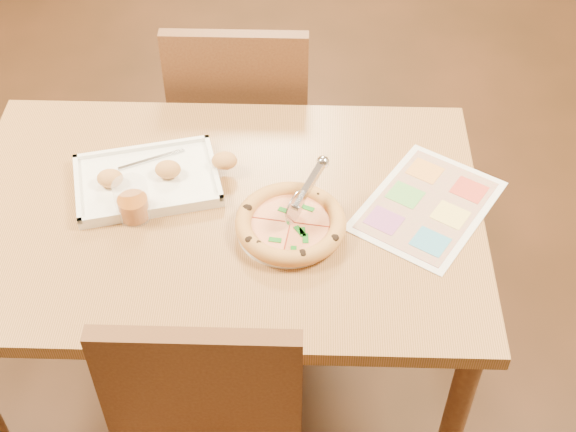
{
  "coord_description": "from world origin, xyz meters",
  "views": [
    {
      "loc": [
        0.21,
        -1.39,
        2.15
      ],
      "look_at": [
        0.17,
        -0.07,
        0.77
      ],
      "focal_mm": 50.0,
      "sensor_mm": 36.0,
      "label": 1
    }
  ],
  "objects_px": {
    "dining_table": "(223,233)",
    "pizza_cutter": "(304,193)",
    "appetizer_tray": "(152,179)",
    "menu": "(427,205)",
    "glass_tumbler": "(133,202)",
    "chair_far": "(241,108)",
    "plate": "(288,228)",
    "pizza": "(291,223)"
  },
  "relations": [
    {
      "from": "dining_table",
      "to": "plate",
      "type": "height_order",
      "value": "plate"
    },
    {
      "from": "pizza_cutter",
      "to": "menu",
      "type": "relative_size",
      "value": 0.42
    },
    {
      "from": "plate",
      "to": "menu",
      "type": "height_order",
      "value": "plate"
    },
    {
      "from": "appetizer_tray",
      "to": "menu",
      "type": "xyz_separation_m",
      "value": [
        0.7,
        -0.06,
        -0.01
      ]
    },
    {
      "from": "pizza_cutter",
      "to": "menu",
      "type": "bearing_deg",
      "value": -50.11
    },
    {
      "from": "glass_tumbler",
      "to": "menu",
      "type": "height_order",
      "value": "glass_tumbler"
    },
    {
      "from": "dining_table",
      "to": "plate",
      "type": "xyz_separation_m",
      "value": [
        0.17,
        -0.07,
        0.09
      ]
    },
    {
      "from": "dining_table",
      "to": "plate",
      "type": "bearing_deg",
      "value": -21.25
    },
    {
      "from": "chair_far",
      "to": "appetizer_tray",
      "type": "xyz_separation_m",
      "value": [
        -0.19,
        -0.51,
        0.17
      ]
    },
    {
      "from": "plate",
      "to": "menu",
      "type": "bearing_deg",
      "value": 15.03
    },
    {
      "from": "dining_table",
      "to": "menu",
      "type": "bearing_deg",
      "value": 3.08
    },
    {
      "from": "plate",
      "to": "appetizer_tray",
      "type": "distance_m",
      "value": 0.39
    },
    {
      "from": "plate",
      "to": "menu",
      "type": "relative_size",
      "value": 0.66
    },
    {
      "from": "dining_table",
      "to": "appetizer_tray",
      "type": "xyz_separation_m",
      "value": [
        -0.19,
        0.09,
        0.1
      ]
    },
    {
      "from": "pizza_cutter",
      "to": "glass_tumbler",
      "type": "xyz_separation_m",
      "value": [
        -0.42,
        -0.0,
        -0.04
      ]
    },
    {
      "from": "dining_table",
      "to": "chair_far",
      "type": "relative_size",
      "value": 2.77
    },
    {
      "from": "dining_table",
      "to": "chair_far",
      "type": "distance_m",
      "value": 0.61
    },
    {
      "from": "pizza_cutter",
      "to": "glass_tumbler",
      "type": "bearing_deg",
      "value": 120.07
    },
    {
      "from": "appetizer_tray",
      "to": "dining_table",
      "type": "bearing_deg",
      "value": -25.2
    },
    {
      "from": "appetizer_tray",
      "to": "plate",
      "type": "bearing_deg",
      "value": -23.36
    },
    {
      "from": "pizza_cutter",
      "to": "appetizer_tray",
      "type": "bearing_deg",
      "value": 103.83
    },
    {
      "from": "dining_table",
      "to": "chair_far",
      "type": "xyz_separation_m",
      "value": [
        -0.0,
        0.6,
        -0.07
      ]
    },
    {
      "from": "chair_far",
      "to": "dining_table",
      "type": "bearing_deg",
      "value": 90.0
    },
    {
      "from": "plate",
      "to": "glass_tumbler",
      "type": "height_order",
      "value": "glass_tumbler"
    },
    {
      "from": "menu",
      "to": "chair_far",
      "type": "bearing_deg",
      "value": 131.9
    },
    {
      "from": "dining_table",
      "to": "pizza_cutter",
      "type": "xyz_separation_m",
      "value": [
        0.21,
        -0.03,
        0.18
      ]
    },
    {
      "from": "plate",
      "to": "appetizer_tray",
      "type": "height_order",
      "value": "appetizer_tray"
    },
    {
      "from": "pizza",
      "to": "chair_far",
      "type": "bearing_deg",
      "value": 104.64
    },
    {
      "from": "plate",
      "to": "pizza_cutter",
      "type": "distance_m",
      "value": 0.1
    },
    {
      "from": "menu",
      "to": "pizza_cutter",
      "type": "bearing_deg",
      "value": -170.09
    },
    {
      "from": "pizza_cutter",
      "to": "appetizer_tray",
      "type": "distance_m",
      "value": 0.41
    },
    {
      "from": "pizza_cutter",
      "to": "glass_tumbler",
      "type": "distance_m",
      "value": 0.42
    },
    {
      "from": "appetizer_tray",
      "to": "menu",
      "type": "bearing_deg",
      "value": -4.87
    },
    {
      "from": "dining_table",
      "to": "appetizer_tray",
      "type": "height_order",
      "value": "appetizer_tray"
    },
    {
      "from": "plate",
      "to": "pizza_cutter",
      "type": "xyz_separation_m",
      "value": [
        0.04,
        0.04,
        0.08
      ]
    },
    {
      "from": "chair_far",
      "to": "pizza_cutter",
      "type": "height_order",
      "value": "chair_far"
    },
    {
      "from": "pizza_cutter",
      "to": "appetizer_tray",
      "type": "xyz_separation_m",
      "value": [
        -0.39,
        0.11,
        -0.07
      ]
    },
    {
      "from": "menu",
      "to": "dining_table",
      "type": "bearing_deg",
      "value": -176.92
    },
    {
      "from": "pizza",
      "to": "menu",
      "type": "xyz_separation_m",
      "value": [
        0.34,
        0.09,
        -0.02
      ]
    },
    {
      "from": "appetizer_tray",
      "to": "glass_tumbler",
      "type": "xyz_separation_m",
      "value": [
        -0.03,
        -0.11,
        0.03
      ]
    },
    {
      "from": "pizza",
      "to": "glass_tumbler",
      "type": "distance_m",
      "value": 0.39
    },
    {
      "from": "pizza",
      "to": "pizza_cutter",
      "type": "distance_m",
      "value": 0.08
    }
  ]
}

